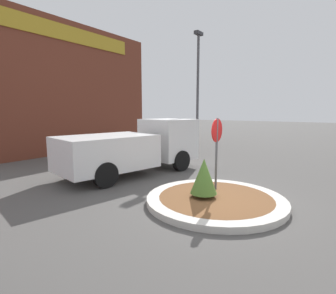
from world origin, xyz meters
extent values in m
plane|color=#514F4C|center=(0.00, 0.00, 0.00)|extent=(120.00, 120.00, 0.00)
cylinder|color=beige|center=(0.00, 0.00, 0.09)|extent=(3.95, 3.95, 0.17)
cylinder|color=brown|center=(0.00, 0.00, 0.09)|extent=(3.24, 3.24, 0.17)
cylinder|color=#4C4C51|center=(0.69, 0.32, 1.20)|extent=(0.07, 0.07, 2.41)
cylinder|color=#B71414|center=(0.69, 0.32, 2.03)|extent=(0.72, 0.03, 0.72)
cylinder|color=brown|center=(-0.20, 0.28, 0.23)|extent=(0.08, 0.08, 0.11)
cone|color=#4C752D|center=(-0.20, 0.28, 0.79)|extent=(0.76, 0.76, 1.01)
cube|color=white|center=(3.23, 3.98, 1.32)|extent=(2.31, 2.49, 1.83)
cube|color=white|center=(0.04, 4.61, 1.04)|extent=(3.99, 2.93, 1.28)
cube|color=black|center=(3.89, 3.84, 1.64)|extent=(0.42, 1.90, 0.64)
cylinder|color=black|center=(3.25, 5.03, 0.45)|extent=(0.93, 0.42, 0.90)
cylinder|color=black|center=(2.84, 2.99, 0.45)|extent=(0.93, 0.42, 0.90)
cylinder|color=black|center=(-0.41, 5.76, 0.45)|extent=(0.93, 0.42, 0.90)
cylinder|color=black|center=(-0.81, 3.72, 0.45)|extent=(0.93, 0.42, 0.90)
cube|color=brown|center=(3.32, 14.16, 3.97)|extent=(12.70, 6.00, 7.95)
cube|color=#B28E23|center=(3.32, 11.13, 7.14)|extent=(8.89, 0.08, 0.90)
cylinder|color=#4C4C51|center=(8.29, 5.24, 3.61)|extent=(0.16, 0.16, 7.23)
cube|color=#38383D|center=(8.29, 5.24, 7.38)|extent=(0.70, 0.30, 0.20)
camera|label=1|loc=(-6.68, -3.08, 2.63)|focal=28.00mm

